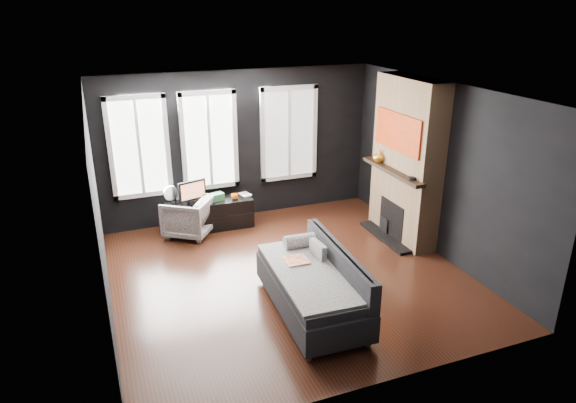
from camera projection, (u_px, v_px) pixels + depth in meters
name	position (u px, v px, depth m)	size (l,w,h in m)	color
floor	(289.00, 275.00, 7.60)	(5.00, 5.00, 0.00)	black
ceiling	(289.00, 91.00, 6.62)	(5.00, 5.00, 0.00)	white
wall_back	(239.00, 146.00, 9.28)	(5.00, 0.02, 2.70)	black
wall_left	(99.00, 215.00, 6.27)	(0.02, 5.00, 2.70)	black
wall_right	(439.00, 170.00, 7.95)	(0.02, 5.00, 2.70)	black
windows	(212.00, 90.00, 8.72)	(4.00, 0.16, 1.76)	white
fireplace	(406.00, 161.00, 8.40)	(0.70, 1.62, 2.70)	#93724C
sofa	(311.00, 282.00, 6.56)	(1.01, 2.02, 0.87)	black
stripe_pillow	(318.00, 255.00, 6.86)	(0.08, 0.36, 0.36)	gray
armchair	(188.00, 215.00, 8.79)	(0.73, 0.69, 0.75)	silver
media_console	(209.00, 214.00, 9.09)	(1.52, 0.47, 0.52)	black
monitor	(192.00, 190.00, 8.82)	(0.51, 0.11, 0.46)	black
desk_fan	(170.00, 195.00, 8.74)	(0.25, 0.25, 0.36)	#A2A2A2
mug	(235.00, 196.00, 9.05)	(0.12, 0.10, 0.12)	orange
book	(241.00, 190.00, 9.19)	(0.17, 0.02, 0.23)	beige
storage_box	(217.00, 197.00, 9.00)	(0.24, 0.15, 0.13)	#357D45
mantel_vase	(379.00, 156.00, 8.72)	(0.20, 0.21, 0.20)	gold
mantel_clock	(412.00, 178.00, 7.88)	(0.11, 0.11, 0.04)	black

